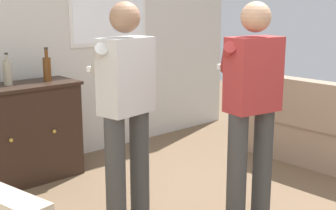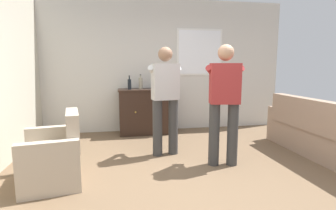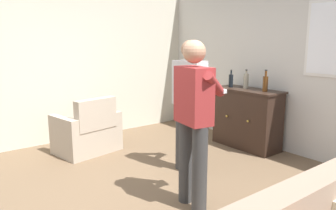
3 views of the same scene
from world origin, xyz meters
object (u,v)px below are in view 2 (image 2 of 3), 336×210
at_px(bottle_spirits_clear, 129,84).
at_px(person_standing_right, 224,99).
at_px(sideboard_cabinet, 145,111).
at_px(bottle_liquor_amber, 141,83).
at_px(person_standing_left, 165,96).
at_px(armchair, 55,158).
at_px(bottle_wine_green, 159,83).
at_px(couch, 327,137).

height_order(bottle_spirits_clear, person_standing_right, person_standing_right).
height_order(sideboard_cabinet, bottle_liquor_amber, bottle_liquor_amber).
distance_m(bottle_liquor_amber, person_standing_left, 1.43).
distance_m(armchair, bottle_spirits_clear, 2.39).
height_order(armchair, bottle_wine_green, bottle_wine_green).
bearing_deg(armchair, person_standing_right, 3.94).
bearing_deg(person_standing_right, bottle_liquor_amber, 116.65).
bearing_deg(bottle_liquor_amber, person_standing_right, -63.35).
bearing_deg(sideboard_cabinet, bottle_spirits_clear, -169.89).
height_order(bottle_wine_green, bottle_spirits_clear, bottle_wine_green).
xyz_separation_m(armchair, person_standing_right, (2.21, 0.15, 0.65)).
bearing_deg(person_standing_right, bottle_wine_green, 107.45).
bearing_deg(person_standing_left, bottle_liquor_amber, 100.81).
xyz_separation_m(armchair, bottle_wine_green, (1.60, 2.11, 0.77)).
height_order(bottle_liquor_amber, person_standing_right, person_standing_right).
bearing_deg(bottle_wine_green, bottle_spirits_clear, -173.85).
xyz_separation_m(bottle_spirits_clear, person_standing_left, (0.50, -1.31, -0.10)).
bearing_deg(couch, bottle_spirits_clear, 144.49).
bearing_deg(couch, armchair, -179.39).
xyz_separation_m(bottle_liquor_amber, person_standing_left, (0.27, -1.40, -0.11)).
relative_size(person_standing_left, person_standing_right, 1.00).
relative_size(bottle_wine_green, person_standing_left, 0.19).
bearing_deg(couch, person_standing_right, 175.97).
relative_size(couch, armchair, 2.53).
bearing_deg(bottle_wine_green, armchair, -127.09).
distance_m(couch, sideboard_cabinet, 3.24).
relative_size(sideboard_cabinet, person_standing_right, 0.65).
relative_size(armchair, person_standing_left, 0.58).
xyz_separation_m(armchair, bottle_spirits_clear, (0.99, 2.05, 0.75)).
height_order(couch, sideboard_cabinet, sideboard_cabinet).
xyz_separation_m(sideboard_cabinet, bottle_spirits_clear, (-0.31, -0.06, 0.57)).
bearing_deg(sideboard_cabinet, person_standing_right, -64.83).
relative_size(armchair, bottle_wine_green, 3.04).
bearing_deg(bottle_liquor_amber, bottle_spirits_clear, -158.51).
xyz_separation_m(bottle_wine_green, bottle_spirits_clear, (-0.61, -0.07, -0.02)).
relative_size(couch, sideboard_cabinet, 2.27).
xyz_separation_m(sideboard_cabinet, person_standing_left, (0.19, -1.37, 0.47)).
distance_m(couch, bottle_wine_green, 3.11).
xyz_separation_m(bottle_wine_green, person_standing_right, (0.62, -1.96, -0.12)).
distance_m(couch, bottle_liquor_amber, 3.40).
xyz_separation_m(bottle_spirits_clear, person_standing_right, (1.23, -1.89, -0.10)).
distance_m(couch, person_standing_left, 2.49).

